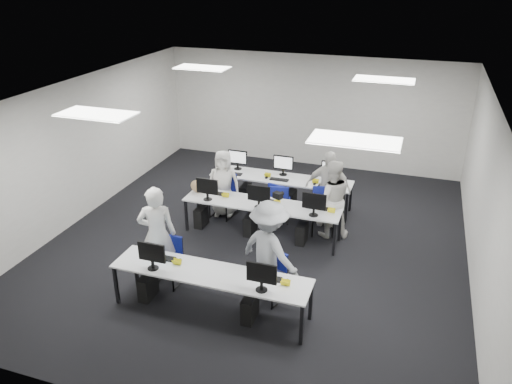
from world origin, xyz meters
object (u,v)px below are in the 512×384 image
(chair_3, at_px, (272,213))
(student_0, at_px, (157,234))
(chair_5, at_px, (227,198))
(student_1, at_px, (331,199))
(desk_mid, at_px, (262,206))
(chair_1, at_px, (271,285))
(chair_2, at_px, (224,203))
(desk_front, at_px, (210,275))
(student_3, at_px, (328,188))
(chair_0, at_px, (169,269))
(student_2, at_px, (224,183))
(photographer, at_px, (269,251))
(chair_7, at_px, (323,212))
(chair_6, at_px, (280,209))
(chair_4, at_px, (322,219))

(chair_3, distance_m, student_0, 2.92)
(chair_3, bearing_deg, chair_5, 175.94)
(student_1, bearing_deg, desk_mid, 0.75)
(chair_1, distance_m, chair_2, 3.20)
(desk_front, xyz_separation_m, chair_3, (0.06, 3.11, -0.41))
(chair_3, distance_m, student_1, 1.37)
(student_0, relative_size, student_3, 1.08)
(student_3, bearing_deg, chair_1, -94.97)
(chair_2, bearing_deg, chair_0, -79.77)
(chair_3, bearing_deg, chair_0, -97.44)
(chair_5, bearing_deg, chair_3, -39.26)
(desk_mid, xyz_separation_m, chair_5, (-1.13, 0.92, -0.42))
(desk_front, relative_size, student_1, 1.95)
(student_2, height_order, student_3, student_3)
(photographer, bearing_deg, chair_7, -71.91)
(desk_front, bearing_deg, chair_6, 87.30)
(chair_2, bearing_deg, chair_1, -45.03)
(chair_3, xyz_separation_m, student_1, (1.25, -0.04, 0.55))
(student_3, bearing_deg, chair_0, -123.62)
(desk_front, xyz_separation_m, chair_0, (-1.01, 0.49, -0.41))
(chair_2, bearing_deg, chair_3, 4.35)
(desk_front, bearing_deg, photographer, 43.08)
(chair_6, xyz_separation_m, chair_7, (0.91, 0.16, -0.01))
(chair_4, height_order, student_1, student_1)
(chair_5, xyz_separation_m, student_1, (2.44, -0.45, 0.56))
(student_0, xyz_separation_m, photographer, (1.97, 0.14, -0.02))
(chair_4, height_order, photographer, photographer)
(chair_1, height_order, chair_6, chair_6)
(chair_7, relative_size, student_1, 0.51)
(chair_5, bearing_deg, student_0, -112.19)
(chair_3, xyz_separation_m, chair_7, (1.01, 0.43, -0.01))
(chair_2, bearing_deg, desk_front, -62.55)
(chair_3, bearing_deg, desk_front, -76.28)
(chair_4, xyz_separation_m, chair_7, (-0.08, 0.39, -0.03))
(chair_6, xyz_separation_m, student_3, (0.99, 0.16, 0.55))
(desk_mid, bearing_deg, chair_2, 150.92)
(desk_front, bearing_deg, chair_0, 154.07)
(chair_7, distance_m, student_0, 3.81)
(chair_5, height_order, student_3, student_3)
(student_1, bearing_deg, chair_3, -20.71)
(chair_1, bearing_deg, chair_3, 126.50)
(chair_0, relative_size, chair_1, 1.02)
(desk_mid, bearing_deg, photographer, -68.50)
(desk_mid, height_order, student_1, student_1)
(chair_7, xyz_separation_m, student_3, (0.08, 0.00, 0.56))
(desk_front, relative_size, chair_2, 3.37)
(chair_6, bearing_deg, chair_0, -122.60)
(desk_front, distance_m, desk_mid, 2.60)
(chair_7, distance_m, student_1, 0.77)
(chair_3, height_order, chair_7, chair_3)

